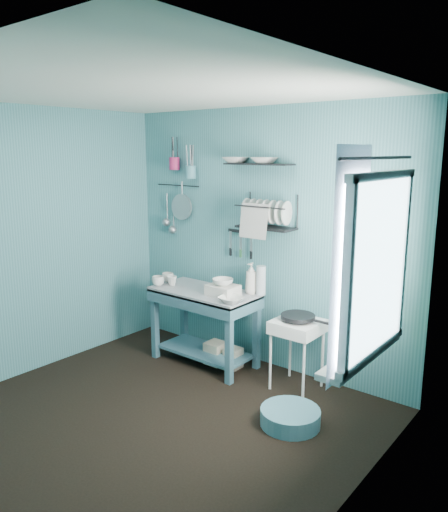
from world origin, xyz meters
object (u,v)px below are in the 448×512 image
Objects in this scene: utensil_cup_teal at (191,172)px; dish_rack at (266,211)px; floor_basin at (290,417)px; storage_tin_small at (233,358)px; soap_bottle at (251,278)px; utensil_cup_magenta at (174,164)px; colander at (182,207)px; water_bottle at (261,280)px; work_counter at (204,327)px; wash_tub at (223,290)px; storage_tin_large at (216,353)px; mug_right at (168,278)px; frying_pan at (298,317)px; hotplate_stand at (297,354)px; potted_plant at (373,308)px; mug_left at (158,281)px; mug_mid at (172,281)px.

dish_rack is at bearing -2.92° from utensil_cup_teal.
storage_tin_small is at bearing 150.68° from floor_basin.
soap_bottle is 1.52m from utensil_cup_magenta.
water_bottle is at bearing -6.11° from colander.
wash_tub is at bearing -11.09° from work_counter.
mug_right is at bearing -175.24° from storage_tin_large.
floor_basin is (0.99, -0.56, -0.04)m from storage_tin_small.
storage_tin_large is (-0.42, -0.17, -0.78)m from water_bottle.
frying_pan is 1.83m from colander.
hotplate_stand is at bearing 8.80° from wash_tub.
potted_plant is at bearing 7.29° from floor_basin.
water_bottle is 2.15× the size of utensil_cup_magenta.
work_counter is 8.18× the size of utensil_cup_magenta.
work_counter is 0.29m from storage_tin_large.
utensil_cup_magenta is (-0.92, 0.33, 1.16)m from wash_tub.
storage_tin_small is 1.13m from floor_basin.
dish_rack reaches higher than frying_pan.
soap_bottle is 0.66m from dish_rack.
mug_right is 0.22× the size of dish_rack.
frying_pan is at bearing 9.82° from mug_left.
utensil_cup_magenta is at bearing 175.66° from water_bottle.
storage_tin_large is 0.47× the size of floor_basin.
colander is (-0.11, 0.34, 0.70)m from mug_right.
colander is at bearing 172.21° from soap_bottle.
storage_tin_large is (-1.76, 0.45, -0.94)m from potted_plant.
water_bottle is 1.33m from floor_basin.
colander is at bearing 173.89° from water_bottle.
water_bottle reaches higher than work_counter.
mug_left and mug_right have the same top height.
soap_bottle is at bearing -159.90° from dish_rack.
utensil_cup_magenta is 2.11m from storage_tin_small.
wash_tub reaches higher than mug_left.
hotplate_stand is at bearing -1.02° from work_counter.
mug_left is at bearing -159.19° from water_bottle.
utensil_cup_magenta reaches higher than soap_bottle.
soap_bottle is at bearing 18.00° from mug_mid.
hotplate_stand is 4.87× the size of utensil_cup_teal.
wash_tub is 1.35m from floor_basin.
frying_pan is at bearing 3.67° from mug_right.
work_counter is 8.18× the size of utensil_cup_teal.
wash_tub is 1.00× the size of water_bottle.
hotplate_stand is (0.48, -0.12, -0.58)m from water_bottle.
storage_tin_large is (-0.15, 0.07, -0.69)m from wash_tub.
mug_mid is 0.18× the size of dish_rack.
mug_right reaches higher than storage_tin_small.
utensil_cup_teal is at bearing 170.36° from dish_rack.
utensil_cup_magenta is 1.00× the size of utensil_cup_teal.
utensil_cup_magenta reaches higher than mug_right.
wash_tub is at bearing 3.63° from mug_mid.
mug_mid is 1.87m from floor_basin.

